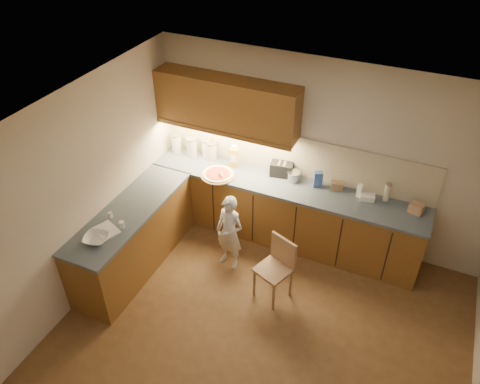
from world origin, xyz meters
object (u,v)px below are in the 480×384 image
Objects in this scene: toaster at (282,169)px; pizza_on_board at (218,175)px; oil_jug at (235,157)px; child at (230,233)px; wooden_chair at (277,264)px.

pizza_on_board is at bearing -164.52° from toaster.
toaster is at bearing 5.10° from oil_jug.
child is 1.11m from oil_jug.
pizza_on_board is 1.40× the size of oil_jug.
toaster reaches higher than wooden_chair.
child is 3.31× the size of toaster.
wooden_chair is (0.74, -0.23, -0.05)m from child.
oil_jug is at bearing 154.70° from wooden_chair.
pizza_on_board reaches higher than wooden_chair.
pizza_on_board is at bearing 166.21° from wooden_chair.
oil_jug is at bearing 122.12° from child.
toaster is (0.67, 0.06, -0.06)m from oil_jug.
wooden_chair is 2.57× the size of toaster.
child is 1.13m from toaster.
wooden_chair is at bearing -6.02° from child.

